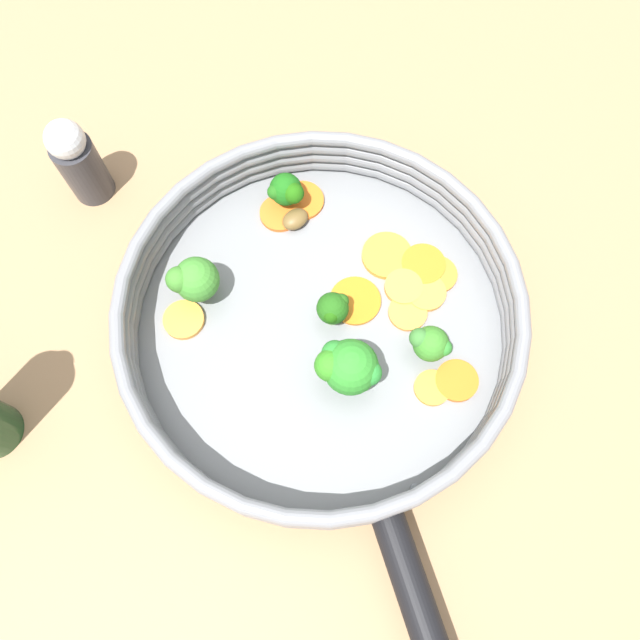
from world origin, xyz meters
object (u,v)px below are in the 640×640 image
salt_shaker (78,161)px  broccoli_floret_0 (193,280)px  broccoli_floret_1 (430,344)px  carrot_slice_10 (423,265)px  carrot_slice_8 (280,213)px  broccoli_floret_2 (286,191)px  carrot_slice_6 (408,312)px  carrot_slice_3 (387,255)px  carrot_slice_7 (457,381)px  skillet (320,329)px  broccoli_floret_3 (348,366)px  carrot_slice_12 (302,200)px  carrot_slice_4 (426,292)px  carrot_slice_11 (356,301)px  carrot_slice_1 (193,276)px  carrot_slice_2 (403,287)px  carrot_slice_9 (184,320)px  broccoli_floret_4 (331,307)px  carrot_slice_0 (432,388)px  carrot_slice_5 (437,274)px  mushroom_piece_0 (295,219)px

salt_shaker → broccoli_floret_0: bearing=7.2°
broccoli_floret_1 → salt_shaker: (-0.33, -0.15, 0.01)m
carrot_slice_10 → broccoli_floret_1: size_ratio=1.12×
carrot_slice_8 → broccoli_floret_2: size_ratio=1.01×
salt_shaker → carrot_slice_6: bearing=28.9°
carrot_slice_3 → carrot_slice_7: bearing=-11.4°
skillet → broccoli_floret_3: 0.07m
carrot_slice_12 → broccoli_floret_2: (-0.01, -0.01, 0.02)m
carrot_slice_4 → salt_shaker: 0.35m
carrot_slice_3 → carrot_slice_11: (0.02, -0.05, -0.00)m
carrot_slice_3 → broccoli_floret_1: 0.10m
carrot_slice_1 → carrot_slice_11: (0.11, 0.11, -0.00)m
carrot_slice_8 → carrot_slice_11: bearing=1.6°
carrot_slice_10 → carrot_slice_11: carrot_slice_10 is taller
carrot_slice_3 → carrot_slice_8: (-0.10, -0.05, -0.00)m
carrot_slice_6 → carrot_slice_2: bearing=150.4°
carrot_slice_9 → carrot_slice_3: bearing=72.8°
carrot_slice_1 → broccoli_floret_2: 0.12m
broccoli_floret_3 → salt_shaker: (-0.31, -0.08, -0.00)m
carrot_slice_6 → carrot_slice_11: size_ratio=0.75×
broccoli_floret_4 → salt_shaker: salt_shaker is taller
carrot_slice_0 → salt_shaker: salt_shaker is taller
broccoli_floret_3 → carrot_slice_5: bearing=102.6°
broccoli_floret_2 → mushroom_piece_0: 0.03m
carrot_slice_0 → carrot_slice_9: bearing=-142.2°
carrot_slice_4 → broccoli_floret_0: size_ratio=0.71×
broccoli_floret_0 → carrot_slice_8: bearing=102.7°
broccoli_floret_3 → salt_shaker: 0.32m
carrot_slice_2 → broccoli_floret_0: broccoli_floret_0 is taller
broccoli_floret_3 → carrot_slice_8: bearing=164.4°
skillet → carrot_slice_3: bearing=101.4°
carrot_slice_8 → carrot_slice_9: carrot_slice_9 is taller
skillet → broccoli_floret_4: bearing=98.0°
carrot_slice_1 → carrot_slice_11: 0.15m
broccoli_floret_0 → carrot_slice_4: bearing=53.8°
carrot_slice_0 → broccoli_floret_1: bearing=148.4°
carrot_slice_4 → carrot_slice_7: same height
carrot_slice_2 → carrot_slice_4: same height
mushroom_piece_0 → salt_shaker: 0.21m
carrot_slice_0 → carrot_slice_6: size_ratio=0.90×
carrot_slice_6 → carrot_slice_0: bearing=-22.1°
carrot_slice_3 → broccoli_floret_3: broccoli_floret_3 is taller
broccoli_floret_2 → carrot_slice_4: bearing=17.3°
carrot_slice_6 → carrot_slice_1: bearing=-136.8°
skillet → carrot_slice_1: 0.13m
broccoli_floret_2 → carrot_slice_3: bearing=22.4°
carrot_slice_9 → carrot_slice_10: bearing=67.7°
carrot_slice_7 → carrot_slice_11: carrot_slice_7 is taller
carrot_slice_2 → broccoli_floret_4: bearing=-104.3°
carrot_slice_2 → carrot_slice_9: size_ratio=0.95×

